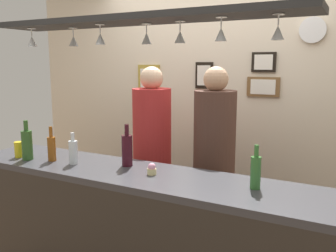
{
  "coord_description": "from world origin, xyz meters",
  "views": [
    {
      "loc": [
        1.28,
        -2.32,
        1.72
      ],
      "look_at": [
        0.0,
        0.1,
        1.24
      ],
      "focal_mm": 38.84,
      "sensor_mm": 36.0,
      "label": 1
    }
  ],
  "objects_px": {
    "person_left_red_shirt": "(152,143)",
    "picture_frame_upper_small": "(264,62)",
    "bottle_champagne_green": "(27,144)",
    "picture_frame_lower_pair": "(263,87)",
    "bottle_beer_amber_tall": "(52,148)",
    "wall_clock": "(313,30)",
    "bottle_wine_dark_red": "(127,150)",
    "drink_can": "(19,149)",
    "cupcake": "(152,169)",
    "picture_frame_caricature": "(149,81)",
    "bottle_beer_green_import": "(256,171)",
    "picture_frame_crest": "(204,75)",
    "bottle_soda_clear": "(73,151)",
    "person_right_brown_shirt": "(214,150)"
  },
  "relations": [
    {
      "from": "person_left_red_shirt",
      "to": "picture_frame_upper_small",
      "type": "relative_size",
      "value": 7.68
    },
    {
      "from": "bottle_champagne_green",
      "to": "picture_frame_lower_pair",
      "type": "relative_size",
      "value": 1.0
    },
    {
      "from": "bottle_beer_amber_tall",
      "to": "wall_clock",
      "type": "xyz_separation_m",
      "value": [
        1.6,
        1.45,
        0.9
      ]
    },
    {
      "from": "bottle_wine_dark_red",
      "to": "drink_can",
      "type": "relative_size",
      "value": 2.46
    },
    {
      "from": "cupcake",
      "to": "picture_frame_caricature",
      "type": "bearing_deg",
      "value": 121.43
    },
    {
      "from": "bottle_beer_green_import",
      "to": "cupcake",
      "type": "xyz_separation_m",
      "value": [
        -0.67,
        -0.05,
        -0.07
      ]
    },
    {
      "from": "picture_frame_upper_small",
      "to": "bottle_beer_amber_tall",
      "type": "bearing_deg",
      "value": -129.3
    },
    {
      "from": "drink_can",
      "to": "picture_frame_crest",
      "type": "bearing_deg",
      "value": 58.58
    },
    {
      "from": "bottle_beer_green_import",
      "to": "picture_frame_caricature",
      "type": "relative_size",
      "value": 0.76
    },
    {
      "from": "picture_frame_caricature",
      "to": "bottle_champagne_green",
      "type": "bearing_deg",
      "value": -96.18
    },
    {
      "from": "cupcake",
      "to": "wall_clock",
      "type": "relative_size",
      "value": 0.35
    },
    {
      "from": "bottle_beer_amber_tall",
      "to": "picture_frame_upper_small",
      "type": "relative_size",
      "value": 1.18
    },
    {
      "from": "bottle_wine_dark_red",
      "to": "cupcake",
      "type": "bearing_deg",
      "value": -20.41
    },
    {
      "from": "bottle_beer_amber_tall",
      "to": "person_left_red_shirt",
      "type": "bearing_deg",
      "value": 63.39
    },
    {
      "from": "bottle_soda_clear",
      "to": "wall_clock",
      "type": "bearing_deg",
      "value": 45.92
    },
    {
      "from": "person_right_brown_shirt",
      "to": "picture_frame_caricature",
      "type": "relative_size",
      "value": 4.98
    },
    {
      "from": "bottle_champagne_green",
      "to": "drink_can",
      "type": "relative_size",
      "value": 2.46
    },
    {
      "from": "picture_frame_lower_pair",
      "to": "bottle_wine_dark_red",
      "type": "bearing_deg",
      "value": -115.66
    },
    {
      "from": "cupcake",
      "to": "person_right_brown_shirt",
      "type": "bearing_deg",
      "value": 78.19
    },
    {
      "from": "picture_frame_crest",
      "to": "picture_frame_upper_small",
      "type": "height_order",
      "value": "picture_frame_upper_small"
    },
    {
      "from": "drink_can",
      "to": "picture_frame_lower_pair",
      "type": "height_order",
      "value": "picture_frame_lower_pair"
    },
    {
      "from": "drink_can",
      "to": "picture_frame_lower_pair",
      "type": "relative_size",
      "value": 0.41
    },
    {
      "from": "bottle_beer_green_import",
      "to": "picture_frame_caricature",
      "type": "bearing_deg",
      "value": 138.39
    },
    {
      "from": "bottle_beer_amber_tall",
      "to": "cupcake",
      "type": "distance_m",
      "value": 0.83
    },
    {
      "from": "person_left_red_shirt",
      "to": "bottle_wine_dark_red",
      "type": "xyz_separation_m",
      "value": [
        0.17,
        -0.64,
        0.1
      ]
    },
    {
      "from": "bottle_beer_green_import",
      "to": "picture_frame_caricature",
      "type": "xyz_separation_m",
      "value": [
        -1.53,
        1.36,
        0.43
      ]
    },
    {
      "from": "bottle_beer_amber_tall",
      "to": "picture_frame_crest",
      "type": "relative_size",
      "value": 1.0
    },
    {
      "from": "picture_frame_caricature",
      "to": "wall_clock",
      "type": "relative_size",
      "value": 1.55
    },
    {
      "from": "person_right_brown_shirt",
      "to": "bottle_beer_amber_tall",
      "type": "height_order",
      "value": "person_right_brown_shirt"
    },
    {
      "from": "bottle_wine_dark_red",
      "to": "drink_can",
      "type": "height_order",
      "value": "bottle_wine_dark_red"
    },
    {
      "from": "bottle_champagne_green",
      "to": "picture_frame_upper_small",
      "type": "relative_size",
      "value": 1.36
    },
    {
      "from": "cupcake",
      "to": "picture_frame_crest",
      "type": "relative_size",
      "value": 0.3
    },
    {
      "from": "bottle_beer_green_import",
      "to": "wall_clock",
      "type": "bearing_deg",
      "value": 85.77
    },
    {
      "from": "cupcake",
      "to": "picture_frame_lower_pair",
      "type": "relative_size",
      "value": 0.26
    },
    {
      "from": "bottle_soda_clear",
      "to": "bottle_wine_dark_red",
      "type": "xyz_separation_m",
      "value": [
        0.37,
        0.14,
        0.03
      ]
    },
    {
      "from": "person_left_red_shirt",
      "to": "bottle_beer_amber_tall",
      "type": "distance_m",
      "value": 0.89
    },
    {
      "from": "person_right_brown_shirt",
      "to": "bottle_beer_amber_tall",
      "type": "relative_size",
      "value": 6.51
    },
    {
      "from": "bottle_wine_dark_red",
      "to": "drink_can",
      "type": "distance_m",
      "value": 0.9
    },
    {
      "from": "cupcake",
      "to": "picture_frame_crest",
      "type": "xyz_separation_m",
      "value": [
        -0.22,
        1.4,
        0.56
      ]
    },
    {
      "from": "cupcake",
      "to": "picture_frame_upper_small",
      "type": "distance_m",
      "value": 1.61
    },
    {
      "from": "person_left_red_shirt",
      "to": "picture_frame_lower_pair",
      "type": "bearing_deg",
      "value": 39.66
    },
    {
      "from": "bottle_soda_clear",
      "to": "wall_clock",
      "type": "relative_size",
      "value": 1.05
    },
    {
      "from": "person_left_red_shirt",
      "to": "drink_can",
      "type": "bearing_deg",
      "value": -130.06
    },
    {
      "from": "picture_frame_lower_pair",
      "to": "picture_frame_upper_small",
      "type": "bearing_deg",
      "value": 180.0
    },
    {
      "from": "bottle_soda_clear",
      "to": "bottle_wine_dark_red",
      "type": "bearing_deg",
      "value": 20.84
    },
    {
      "from": "person_right_brown_shirt",
      "to": "cupcake",
      "type": "distance_m",
      "value": 0.76
    },
    {
      "from": "bottle_beer_green_import",
      "to": "wall_clock",
      "type": "xyz_separation_m",
      "value": [
        0.1,
        1.35,
        0.89
      ]
    },
    {
      "from": "bottle_beer_green_import",
      "to": "picture_frame_lower_pair",
      "type": "bearing_deg",
      "value": 102.4
    },
    {
      "from": "bottle_beer_green_import",
      "to": "picture_frame_crest",
      "type": "relative_size",
      "value": 1.0
    },
    {
      "from": "cupcake",
      "to": "picture_frame_crest",
      "type": "bearing_deg",
      "value": 98.83
    }
  ]
}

